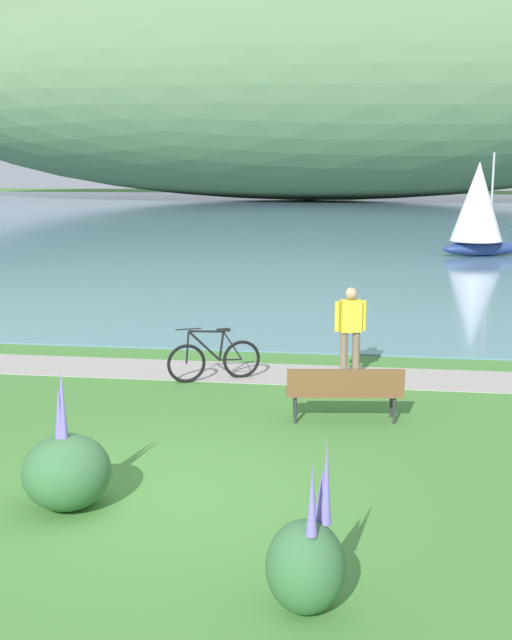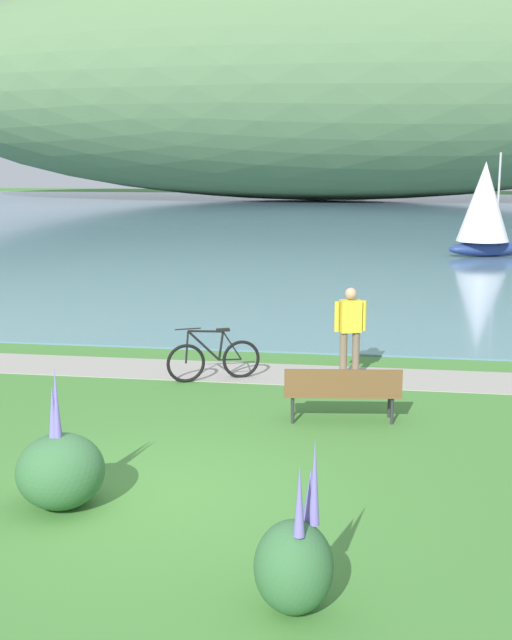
{
  "view_description": "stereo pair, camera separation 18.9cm",
  "coord_description": "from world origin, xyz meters",
  "px_view_note": "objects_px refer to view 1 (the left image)",
  "views": [
    {
      "loc": [
        2.39,
        -9.0,
        4.02
      ],
      "look_at": [
        0.26,
        6.02,
        1.0
      ],
      "focal_mm": 45.48,
      "sensor_mm": 36.0,
      "label": 1
    },
    {
      "loc": [
        2.57,
        -8.98,
        4.02
      ],
      "look_at": [
        0.26,
        6.02,
        1.0
      ],
      "focal_mm": 45.48,
      "sensor_mm": 36.0,
      "label": 2
    }
  ],
  "objects_px": {
    "bicycle_leaning_near_bench": "(214,359)",
    "sailboat_mid_bay": "(479,208)",
    "person_at_shoreline": "(350,327)",
    "park_bench_near_camera": "(345,389)"
  },
  "relations": [
    {
      "from": "bicycle_leaning_near_bench",
      "to": "sailboat_mid_bay",
      "type": "distance_m",
      "value": 21.79
    },
    {
      "from": "park_bench_near_camera",
      "to": "sailboat_mid_bay",
      "type": "distance_m",
      "value": 23.12
    },
    {
      "from": "bicycle_leaning_near_bench",
      "to": "sailboat_mid_bay",
      "type": "relative_size",
      "value": 0.38
    },
    {
      "from": "bicycle_leaning_near_bench",
      "to": "person_at_shoreline",
      "type": "height_order",
      "value": "person_at_shoreline"
    },
    {
      "from": "bicycle_leaning_near_bench",
      "to": "sailboat_mid_bay",
      "type": "xyz_separation_m",
      "value": [
        7.19,
        20.51,
        1.64
      ]
    },
    {
      "from": "park_bench_near_camera",
      "to": "bicycle_leaning_near_bench",
      "type": "bearing_deg",
      "value": 139.95
    },
    {
      "from": "park_bench_near_camera",
      "to": "bicycle_leaning_near_bench",
      "type": "xyz_separation_m",
      "value": [
        -2.46,
        2.07,
        -0.12
      ]
    },
    {
      "from": "bicycle_leaning_near_bench",
      "to": "sailboat_mid_bay",
      "type": "height_order",
      "value": "sailboat_mid_bay"
    },
    {
      "from": "park_bench_near_camera",
      "to": "sailboat_mid_bay",
      "type": "height_order",
      "value": "sailboat_mid_bay"
    },
    {
      "from": "park_bench_near_camera",
      "to": "bicycle_leaning_near_bench",
      "type": "relative_size",
      "value": 1.14
    }
  ]
}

